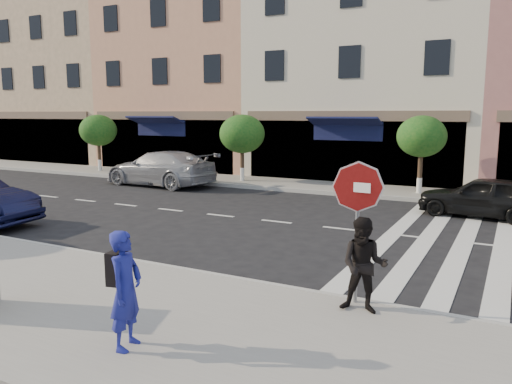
# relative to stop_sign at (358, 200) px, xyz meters

# --- Properties ---
(ground) EXTENTS (120.00, 120.00, 0.00)m
(ground) POSITION_rel_stop_sign_xyz_m (-4.12, 1.67, -1.87)
(ground) COLOR black
(ground) RESTS_ON ground
(sidewalk_near) EXTENTS (60.00, 4.50, 0.15)m
(sidewalk_near) POSITION_rel_stop_sign_xyz_m (-4.12, -2.08, -1.80)
(sidewalk_near) COLOR gray
(sidewalk_near) RESTS_ON ground
(sidewalk_far) EXTENTS (60.00, 3.00, 0.15)m
(sidewalk_far) POSITION_rel_stop_sign_xyz_m (-4.12, 12.67, -1.80)
(sidewalk_far) COLOR gray
(sidewalk_far) RESTS_ON ground
(building_west_far) EXTENTS (12.00, 9.00, 12.00)m
(building_west_far) POSITION_rel_stop_sign_xyz_m (-26.12, 18.67, 4.13)
(building_west_far) COLOR #DAB38B
(building_west_far) RESTS_ON ground
(building_west_mid) EXTENTS (10.00, 9.00, 14.00)m
(building_west_mid) POSITION_rel_stop_sign_xyz_m (-15.12, 18.67, 5.13)
(building_west_mid) COLOR tan
(building_west_mid) RESTS_ON ground
(building_centre) EXTENTS (11.00, 9.00, 11.00)m
(building_centre) POSITION_rel_stop_sign_xyz_m (-4.62, 18.67, 3.63)
(building_centre) COLOR beige
(building_centre) RESTS_ON ground
(street_tree_wa) EXTENTS (2.00, 2.00, 3.05)m
(street_tree_wa) POSITION_rel_stop_sign_xyz_m (-18.12, 12.47, 0.46)
(street_tree_wa) COLOR #473323
(street_tree_wa) RESTS_ON sidewalk_far
(street_tree_wb) EXTENTS (2.10, 2.10, 3.06)m
(street_tree_wb) POSITION_rel_stop_sign_xyz_m (-9.12, 12.47, 0.44)
(street_tree_wb) COLOR #473323
(street_tree_wb) RESTS_ON sidewalk_far
(street_tree_c) EXTENTS (1.90, 1.90, 3.04)m
(street_tree_c) POSITION_rel_stop_sign_xyz_m (-1.12, 12.47, 0.49)
(street_tree_c) COLOR #473323
(street_tree_c) RESTS_ON sidewalk_far
(stop_sign) EXTENTS (0.83, 0.13, 2.35)m
(stop_sign) POSITION_rel_stop_sign_xyz_m (0.00, 0.00, 0.00)
(stop_sign) COLOR gray
(stop_sign) RESTS_ON sidewalk_near
(photographer) EXTENTS (0.50, 0.65, 1.60)m
(photographer) POSITION_rel_stop_sign_xyz_m (-2.22, -2.98, -0.92)
(photographer) COLOR navy
(photographer) RESTS_ON sidewalk_near
(walker) EXTENTS (0.80, 0.66, 1.52)m
(walker) POSITION_rel_stop_sign_xyz_m (0.23, -0.33, -0.96)
(walker) COLOR black
(walker) RESTS_ON sidewalk_near
(car_far_left) EXTENTS (5.62, 2.65, 1.59)m
(car_far_left) POSITION_rel_stop_sign_xyz_m (-12.11, 10.17, -1.08)
(car_far_left) COLOR #9C9BA0
(car_far_left) RESTS_ON ground
(car_far_mid) EXTENTS (4.06, 2.07, 1.32)m
(car_far_mid) POSITION_rel_stop_sign_xyz_m (1.38, 9.27, -1.21)
(car_far_mid) COLOR black
(car_far_mid) RESTS_ON ground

